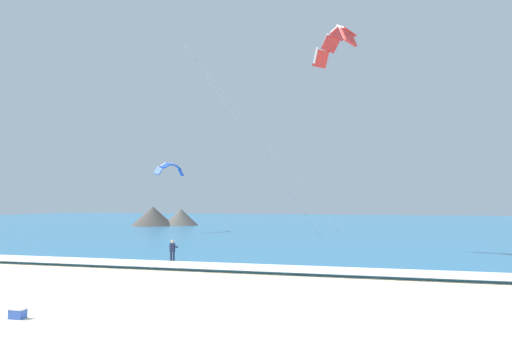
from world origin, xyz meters
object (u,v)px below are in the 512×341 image
at_px(kite_distant, 170,168).
at_px(cooler_box, 18,313).
at_px(surfboard, 172,264).
at_px(kitesurfer, 173,251).
at_px(kite_primary, 335,42).

height_order(kite_distant, cooler_box, kite_distant).
distance_m(surfboard, cooler_box, 15.06).
height_order(kitesurfer, kite_primary, kite_primary).
bearing_deg(kitesurfer, kite_distant, 115.74).
xyz_separation_m(kite_distant, cooler_box, (14.44, -43.38, -8.77)).
relative_size(surfboard, kite_distant, 0.30).
relative_size(surfboard, cooler_box, 2.42).
height_order(kite_primary, cooler_box, kite_primary).
height_order(surfboard, cooler_box, cooler_box).
bearing_deg(surfboard, kitesurfer, 90.49).
bearing_deg(kite_primary, surfboard, -151.06).
relative_size(kite_primary, cooler_box, 28.81).
bearing_deg(kite_distant, cooler_box, -71.59).
distance_m(kite_primary, kite_distant, 34.09).
relative_size(surfboard, kitesurfer, 0.83).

